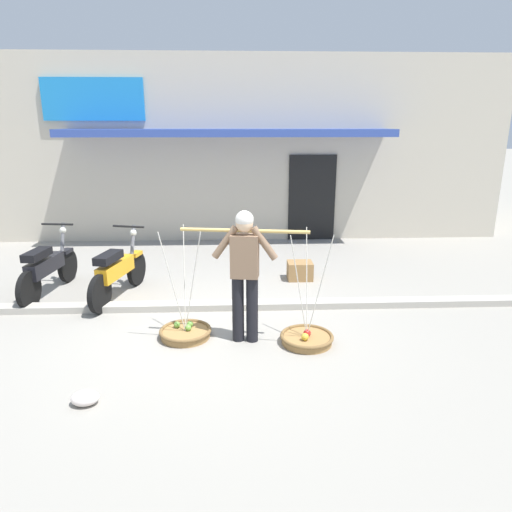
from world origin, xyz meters
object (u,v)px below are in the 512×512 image
fruit_basket_right_side (185,332)px  motorcycle_nearest_shop (47,268)px  plastic_litter_bag (85,398)px  motorcycle_second_in_row (118,271)px  fruit_vendor (245,268)px  wooden_crate (300,271)px  fruit_basket_left_side (307,338)px

fruit_basket_right_side → motorcycle_nearest_shop: bearing=144.9°
plastic_litter_bag → motorcycle_second_in_row: bearing=97.0°
fruit_vendor → motorcycle_nearest_shop: 3.66m
fruit_basket_right_side → motorcycle_nearest_shop: (-2.37, 1.67, 0.38)m
motorcycle_nearest_shop → wooden_crate: 4.23m
fruit_basket_left_side → plastic_litter_bag: size_ratio=5.18×
fruit_basket_left_side → wooden_crate: fruit_basket_left_side is taller
fruit_basket_right_side → wooden_crate: size_ratio=3.30×
wooden_crate → motorcycle_second_in_row: bearing=-165.0°
fruit_vendor → fruit_basket_left_side: size_ratio=1.17×
fruit_basket_right_side → motorcycle_second_in_row: bearing=129.6°
fruit_basket_left_side → motorcycle_nearest_shop: fruit_basket_left_side is taller
motorcycle_nearest_shop → motorcycle_second_in_row: (1.18, -0.22, 0.00)m
plastic_litter_bag → motorcycle_nearest_shop: bearing=116.1°
fruit_basket_left_side → motorcycle_second_in_row: (-2.76, 1.69, 0.38)m
fruit_basket_right_side → motorcycle_second_in_row: 1.92m
fruit_vendor → motorcycle_nearest_shop: size_ratio=0.93×
fruit_basket_right_side → wooden_crate: 2.89m
fruit_basket_left_side → motorcycle_second_in_row: bearing=148.6°
fruit_vendor → wooden_crate: size_ratio=3.85×
fruit_basket_left_side → wooden_crate: (0.25, 2.49, 0.09)m
fruit_basket_left_side → plastic_litter_bag: fruit_basket_left_side is taller
motorcycle_nearest_shop → plastic_litter_bag: size_ratio=6.49×
fruit_basket_right_side → plastic_litter_bag: fruit_basket_right_side is taller
motorcycle_nearest_shop → plastic_litter_bag: bearing=-63.9°
motorcycle_nearest_shop → fruit_vendor: bearing=-29.5°
fruit_basket_right_side → plastic_litter_bag: (-0.84, -1.46, -0.00)m
fruit_basket_right_side → fruit_vendor: bearing=-8.7°
fruit_basket_left_side → fruit_basket_right_side: (-1.56, 0.24, -0.00)m
fruit_basket_left_side → wooden_crate: 2.50m
fruit_basket_left_side → fruit_basket_right_side: same height
fruit_vendor → wooden_crate: fruit_vendor is taller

